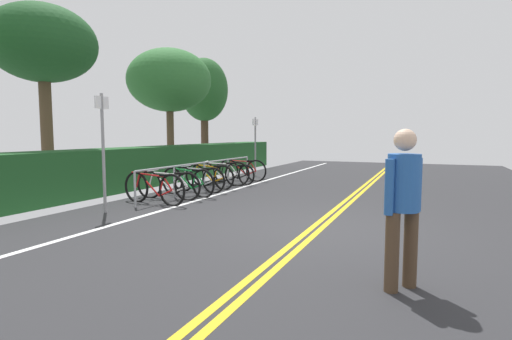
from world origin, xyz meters
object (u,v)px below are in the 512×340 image
bike_rack (204,169)px  bicycle_7 (242,170)px  bicycle_0 (154,188)px  pedestrian (403,199)px  bicycle_1 (168,185)px  tree_far_right (169,81)px  tree_extra (204,91)px  bicycle_4 (209,176)px  bicycle_3 (198,179)px  sign_post_far (255,141)px  bicycle_5 (220,174)px  tree_mid (43,45)px  bicycle_6 (234,173)px  sign_post_near (103,142)px  bicycle_2 (187,182)px

bike_rack → bicycle_7: bike_rack is taller
bicycle_0 → pedestrian: bearing=-119.4°
bicycle_1 → bicycle_7: size_ratio=0.98×
tree_far_right → tree_extra: size_ratio=0.93×
bike_rack → tree_extra: size_ratio=1.15×
bicycle_0 → pedestrian: size_ratio=1.11×
bicycle_4 → pedestrian: bearing=-136.1°
bicycle_3 → sign_post_far: bearing=1.8°
bicycle_5 → tree_far_right: tree_far_right is taller
bicycle_5 → tree_mid: size_ratio=0.34×
bicycle_7 → tree_extra: bearing=42.9°
bicycle_5 → tree_far_right: size_ratio=0.37×
bicycle_5 → bicycle_1: bearing=-179.4°
bicycle_1 → bicycle_5: 2.70m
bicycle_6 → bicycle_7: bearing=5.1°
bicycle_0 → tree_mid: size_ratio=0.36×
bicycle_5 → sign_post_near: 4.72m
bicycle_2 → tree_mid: size_ratio=0.35×
tree_mid → bicycle_6: bearing=-49.9°
bicycle_0 → tree_far_right: bearing=31.8°
bicycle_4 → tree_extra: bearing=31.5°
bicycle_0 → tree_mid: (0.62, 4.09, 3.64)m
bicycle_1 → bicycle_2: size_ratio=0.99×
pedestrian → bicycle_3: bearing=47.4°
tree_mid → sign_post_far: bearing=-34.7°
bicycle_1 → pedestrian: 6.71m
bicycle_7 → sign_post_near: bearing=178.4°
bicycle_1 → bicycle_5: bearing=0.6°
bicycle_3 → bicycle_7: (2.85, 0.02, 0.02)m
sign_post_near → tree_mid: 4.98m
bicycle_7 → tree_far_right: size_ratio=0.38×
bicycle_6 → bicycle_7: bicycle_7 is taller
bicycle_5 → sign_post_far: 3.03m
bike_rack → sign_post_near: sign_post_near is taller
bicycle_2 → bicycle_4: size_ratio=1.01×
bike_rack → sign_post_near: (-3.61, 0.16, 0.82)m
bicycle_5 → bicycle_7: (1.48, -0.04, -0.01)m
bicycle_4 → bicycle_7: bicycle_7 is taller
bicycle_3 → pedestrian: size_ratio=1.04×
pedestrian → bicycle_0: bearing=60.6°
bicycle_1 → bicycle_4: size_ratio=1.00×
bicycle_5 → tree_extra: bearing=34.4°
bike_rack → bicycle_6: size_ratio=3.49×
bicycle_2 → tree_far_right: bearing=39.9°
bicycle_4 → sign_post_near: (-4.02, 0.08, 1.07)m
bicycle_2 → bicycle_7: size_ratio=0.99×
bicycle_4 → bicycle_0: bearing=-176.5°
bicycle_4 → sign_post_near: sign_post_near is taller
bicycle_4 → sign_post_near: 4.16m
bicycle_2 → sign_post_far: 5.03m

